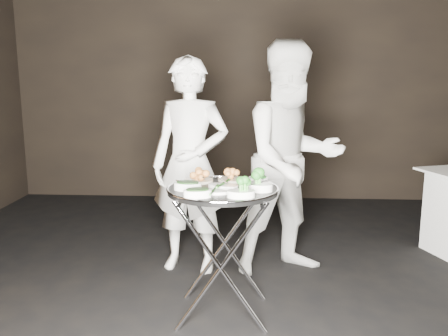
# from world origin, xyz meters

# --- Properties ---
(wall_back) EXTENTS (6.00, 0.05, 3.00)m
(wall_back) POSITION_xyz_m (0.00, 3.52, 1.50)
(wall_back) COLOR black
(wall_back) RESTS_ON floor
(tray_stand) EXTENTS (0.57, 0.48, 0.84)m
(tray_stand) POSITION_xyz_m (-0.24, 0.43, 0.47)
(tray_stand) COLOR silver
(tray_stand) RESTS_ON floor
(serving_tray) EXTENTS (0.70, 0.70, 0.04)m
(serving_tray) POSITION_xyz_m (-0.24, 0.43, 0.84)
(serving_tray) COLOR black
(serving_tray) RESTS_ON tray_stand
(potato_plate_a) EXTENTS (0.19, 0.19, 0.07)m
(potato_plate_a) POSITION_xyz_m (-0.41, 0.60, 0.88)
(potato_plate_a) COLOR beige
(potato_plate_a) RESTS_ON serving_tray
(potato_plate_b) EXTENTS (0.19, 0.19, 0.07)m
(potato_plate_b) POSITION_xyz_m (-0.19, 0.64, 0.88)
(potato_plate_b) COLOR beige
(potato_plate_b) RESTS_ON serving_tray
(greens_bowl) EXTENTS (0.14, 0.14, 0.07)m
(greens_bowl) POSITION_xyz_m (-0.01, 0.55, 0.88)
(greens_bowl) COLOR white
(greens_bowl) RESTS_ON serving_tray
(asparagus_plate_a) EXTENTS (0.22, 0.16, 0.04)m
(asparagus_plate_a) POSITION_xyz_m (-0.24, 0.44, 0.87)
(asparagus_plate_a) COLOR white
(asparagus_plate_a) RESTS_ON serving_tray
(asparagus_plate_b) EXTENTS (0.18, 0.11, 0.03)m
(asparagus_plate_b) POSITION_xyz_m (-0.28, 0.29, 0.87)
(asparagus_plate_b) COLOR white
(asparagus_plate_b) RESTS_ON serving_tray
(spinach_bowl_a) EXTENTS (0.19, 0.14, 0.07)m
(spinach_bowl_a) POSITION_xyz_m (-0.45, 0.37, 0.88)
(spinach_bowl_a) COLOR white
(spinach_bowl_a) RESTS_ON serving_tray
(spinach_bowl_b) EXTENTS (0.18, 0.14, 0.07)m
(spinach_bowl_b) POSITION_xyz_m (-0.37, 0.20, 0.88)
(spinach_bowl_b) COLOR white
(spinach_bowl_b) RESTS_ON serving_tray
(broccoli_bowl_a) EXTENTS (0.22, 0.19, 0.08)m
(broccoli_bowl_a) POSITION_xyz_m (-0.02, 0.38, 0.89)
(broccoli_bowl_a) COLOR white
(broccoli_bowl_a) RESTS_ON serving_tray
(broccoli_bowl_b) EXTENTS (0.17, 0.13, 0.07)m
(broccoli_bowl_b) POSITION_xyz_m (-0.12, 0.21, 0.88)
(broccoli_bowl_b) COLOR white
(broccoli_bowl_b) RESTS_ON serving_tray
(serving_utensils) EXTENTS (0.57, 0.42, 0.01)m
(serving_utensils) POSITION_xyz_m (-0.22, 0.50, 0.90)
(serving_utensils) COLOR silver
(serving_utensils) RESTS_ON serving_tray
(waiter_left) EXTENTS (0.68, 0.51, 1.70)m
(waiter_left) POSITION_xyz_m (-0.54, 1.19, 0.85)
(waiter_left) COLOR silver
(waiter_left) RESTS_ON floor
(waiter_right) EXTENTS (1.07, 0.97, 1.81)m
(waiter_right) POSITION_xyz_m (0.26, 1.18, 0.90)
(waiter_right) COLOR silver
(waiter_right) RESTS_ON floor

